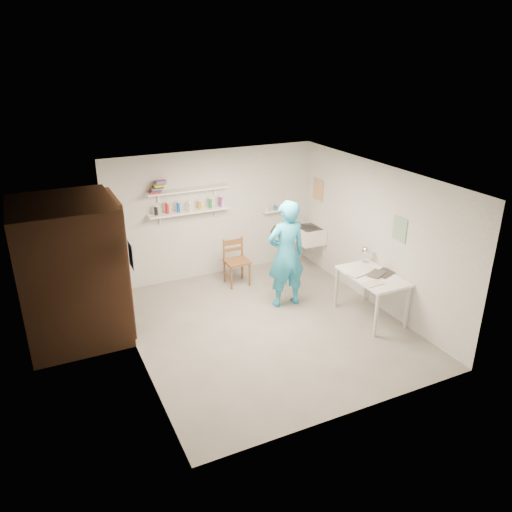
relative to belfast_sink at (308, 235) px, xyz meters
name	(u,v)px	position (x,y,z in m)	size (l,w,h in m)	color
floor	(267,327)	(-1.75, -1.70, -0.71)	(4.00, 4.50, 0.02)	slate
ceiling	(268,176)	(-1.75, -1.70, 1.71)	(4.00, 4.50, 0.02)	silver
wall_back	(213,214)	(-1.75, 0.56, 0.50)	(4.00, 0.02, 2.40)	silver
wall_front	(359,327)	(-1.75, -3.96, 0.50)	(4.00, 0.02, 2.40)	silver
wall_left	(132,281)	(-3.76, -1.70, 0.50)	(0.02, 4.50, 2.40)	silver
wall_right	(376,236)	(0.26, -1.70, 0.50)	(0.02, 4.50, 2.40)	silver
doorway_recess	(120,266)	(-3.74, -0.65, 0.30)	(0.02, 0.90, 2.00)	black
corridor_box	(70,271)	(-4.45, -0.65, 0.35)	(1.40, 1.50, 2.10)	brown
door_lintel	(113,199)	(-3.72, -0.65, 1.35)	(0.06, 1.05, 0.10)	brown
door_jamb_near	(128,278)	(-3.72, -1.15, 0.30)	(0.06, 0.10, 2.00)	brown
door_jamb_far	(115,254)	(-3.72, -0.15, 0.30)	(0.06, 0.10, 2.00)	brown
shelf_lower	(190,212)	(-2.25, 0.43, 0.65)	(1.50, 0.22, 0.03)	white
shelf_upper	(188,190)	(-2.25, 0.43, 1.05)	(1.50, 0.22, 0.03)	white
ledge_shelf	(279,210)	(-0.40, 0.47, 0.42)	(0.70, 0.14, 0.03)	white
poster_left	(131,255)	(-3.74, -1.65, 0.85)	(0.01, 0.28, 0.36)	#334C7F
poster_right_a	(318,190)	(0.24, 0.10, 0.85)	(0.01, 0.34, 0.42)	#995933
poster_right_b	(400,229)	(0.24, -2.25, 0.80)	(0.01, 0.30, 0.38)	#3F724C
belfast_sink	(308,235)	(0.00, 0.00, 0.00)	(0.48, 0.60, 0.30)	white
man	(286,254)	(-1.14, -1.17, 0.22)	(0.67, 0.44, 1.85)	#279CC6
wall_clock	(280,233)	(-1.15, -0.95, 0.53)	(0.33, 0.33, 0.04)	#CCB98B
wooden_chair	(237,262)	(-1.57, -0.09, -0.25)	(0.42, 0.40, 0.90)	brown
work_table	(371,296)	(-0.11, -2.15, -0.32)	(0.68, 1.13, 0.75)	white
desk_lamp	(366,250)	(0.08, -1.70, 0.27)	(0.14, 0.14, 0.14)	silver
spray_cans	(189,206)	(-2.25, 0.43, 0.75)	(1.26, 0.06, 0.17)	black
book_stack	(158,187)	(-2.79, 0.43, 1.16)	(0.30, 0.14, 0.20)	red
ledge_pots	(279,207)	(-0.40, 0.47, 0.48)	(0.48, 0.07, 0.09)	silver
papers	(373,274)	(-0.11, -2.15, 0.07)	(0.30, 0.22, 0.03)	silver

